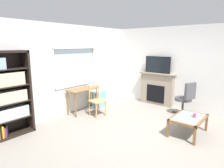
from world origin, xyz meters
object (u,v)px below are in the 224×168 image
Objects in this scene: plastic_drawer_unit at (98,99)px; tv at (158,65)px; wooden_chair at (97,100)px; office_chair at (186,97)px; bookshelf at (8,94)px; desk_under_window at (83,93)px; sippy_cup at (195,115)px; coffee_table at (188,119)px; fireplace at (157,89)px.

plastic_drawer_unit is 2.31m from tv.
office_chair is (1.64, -2.00, 0.09)m from wooden_chair.
bookshelf is at bearing 178.81° from plastic_drawer_unit.
bookshelf reaches higher than office_chair.
desk_under_window is at bearing -2.96° from bookshelf.
office_chair is at bearing -111.78° from tv.
office_chair reaches higher than sippy_cup.
wooden_chair is at bearing 158.37° from tv.
fireplace is at bearing 44.83° from coffee_table.
plastic_drawer_unit is 5.91× the size of sippy_cup.
bookshelf is at bearing 161.20° from tv.
wooden_chair is 2.59m from office_chair.
fireplace is 14.07× the size of sippy_cup.
sippy_cup is (-1.11, -0.59, -0.09)m from office_chair.
sippy_cup is (-1.59, -1.76, -0.10)m from fireplace.
wooden_chair is 0.71× the size of fireplace.
plastic_drawer_unit is 2.05m from fireplace.
bookshelf is 3.62× the size of plastic_drawer_unit.
tv reaches higher than wooden_chair.
fireplace is 2.34m from coffee_table.
desk_under_window reaches higher than plastic_drawer_unit.
bookshelf is 1.93× the size of office_chair.
plastic_drawer_unit is (2.83, -0.06, -0.70)m from bookshelf.
desk_under_window is 3.06m from coffee_table.
sippy_cup is (0.53, -2.59, -0.00)m from wooden_chair.
fireplace is 0.83m from tv.
plastic_drawer_unit is at bearing 40.94° from wooden_chair.
office_chair reaches higher than desk_under_window.
plastic_drawer_unit is 0.42× the size of fireplace.
bookshelf is 4.23m from sippy_cup.
bookshelf is 4.65m from office_chair.
bookshelf is at bearing 145.51° from office_chair.
wooden_chair is 1.02× the size of tv.
bookshelf reaches higher than coffee_table.
tv reaches higher than sippy_cup.
desk_under_window reaches higher than sippy_cup.
coffee_table is at bearing -79.39° from wooden_chair.
plastic_drawer_unit is 3.05m from coffee_table.
desk_under_window is 1.09× the size of tv.
plastic_drawer_unit is (0.73, 0.05, -0.36)m from desk_under_window.
plastic_drawer_unit is at bearing 136.09° from tv.
wooden_chair is 10.00× the size of sippy_cup.
office_chair is 1.05× the size of coffee_table.
wooden_chair is 2.53m from coffee_table.
sippy_cup is at bearing -78.92° from desk_under_window.
fireplace is at bearing -31.54° from desk_under_window.
bookshelf is 2.00× the size of desk_under_window.
sippy_cup is at bearing -78.37° from wooden_chair.
bookshelf is at bearing 130.39° from coffee_table.
wooden_chair is 0.90× the size of office_chair.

